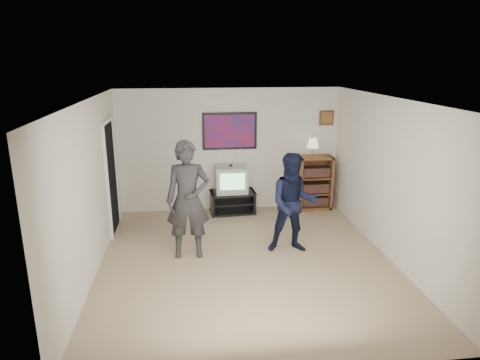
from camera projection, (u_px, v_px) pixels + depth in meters
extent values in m
cube|color=#8F7D5B|center=(246.00, 262.00, 6.68)|extent=(4.50, 5.00, 0.01)
cube|color=white|center=(247.00, 100.00, 5.99)|extent=(4.50, 5.00, 0.01)
cube|color=silver|center=(230.00, 150.00, 8.72)|extent=(4.50, 0.01, 2.50)
cube|color=silver|center=(90.00, 191.00, 6.06)|extent=(0.01, 5.00, 2.50)
cube|color=silver|center=(391.00, 180.00, 6.60)|extent=(0.01, 5.00, 2.50)
cube|color=black|center=(233.00, 192.00, 8.69)|extent=(0.93, 0.55, 0.04)
cube|color=black|center=(233.00, 211.00, 8.80)|extent=(0.93, 0.55, 0.04)
cube|color=black|center=(212.00, 203.00, 8.69)|extent=(0.06, 0.48, 0.45)
cube|color=black|center=(253.00, 201.00, 8.79)|extent=(0.06, 0.48, 0.45)
imported|color=#29292B|center=(188.00, 200.00, 6.65)|extent=(0.69, 0.46, 1.87)
imported|color=black|center=(293.00, 203.00, 6.84)|extent=(0.86, 0.71, 1.64)
cube|color=white|center=(190.00, 178.00, 6.73)|extent=(0.04, 0.12, 0.04)
cube|color=white|center=(290.00, 190.00, 7.00)|extent=(0.04, 0.11, 0.03)
cube|color=black|center=(230.00, 131.00, 8.58)|extent=(1.10, 0.03, 0.75)
cube|color=white|center=(202.00, 117.00, 8.44)|extent=(0.28, 0.02, 0.14)
cube|color=#492C17|center=(327.00, 118.00, 8.76)|extent=(0.30, 0.03, 0.30)
cube|color=black|center=(111.00, 177.00, 7.66)|extent=(0.03, 0.85, 2.00)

